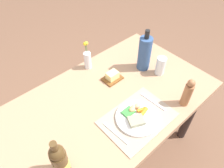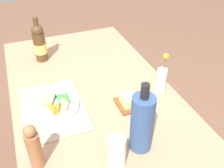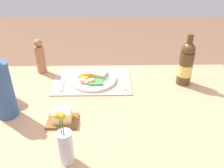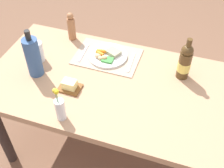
{
  "view_description": "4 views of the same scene",
  "coord_description": "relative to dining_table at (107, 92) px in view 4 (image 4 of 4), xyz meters",
  "views": [
    {
      "loc": [
        -0.51,
        -0.65,
        1.75
      ],
      "look_at": [
        0.09,
        0.03,
        0.8
      ],
      "focal_mm": 33.62,
      "sensor_mm": 36.0,
      "label": 1
    },
    {
      "loc": [
        1.05,
        -0.3,
        1.54
      ],
      "look_at": [
        0.07,
        0.09,
        0.78
      ],
      "focal_mm": 41.1,
      "sensor_mm": 36.0,
      "label": 2
    },
    {
      "loc": [
        -0.01,
        0.94,
        1.39
      ],
      "look_at": [
        -0.03,
        -0.03,
        0.81
      ],
      "focal_mm": 38.88,
      "sensor_mm": 36.0,
      "label": 3
    },
    {
      "loc": [
        -0.43,
        1.17,
        1.93
      ],
      "look_at": [
        -0.05,
        0.03,
        0.73
      ],
      "focal_mm": 46.52,
      "sensor_mm": 36.0,
      "label": 4
    }
  ],
  "objects": [
    {
      "name": "ground_plane",
      "position": [
        0.0,
        0.0,
        -0.62
      ],
      "size": [
        8.0,
        8.0,
        0.0
      ],
      "primitive_type": "plane",
      "color": "brown"
    },
    {
      "name": "dining_table",
      "position": [
        0.0,
        0.0,
        0.0
      ],
      "size": [
        1.47,
        0.82,
        0.71
      ],
      "color": "tan",
      "rests_on": "ground_plane"
    },
    {
      "name": "wine_bottle",
      "position": [
        -0.42,
        -0.19,
        0.21
      ],
      "size": [
        0.08,
        0.08,
        0.28
      ],
      "color": "#4F381B",
      "rests_on": "dining_table"
    },
    {
      "name": "pepper_mill",
      "position": [
        0.37,
        -0.33,
        0.19
      ],
      "size": [
        0.05,
        0.05,
        0.2
      ],
      "color": "#9D653E",
      "rests_on": "dining_table"
    },
    {
      "name": "water_tumbler",
      "position": [
        0.48,
        -0.05,
        0.15
      ],
      "size": [
        0.07,
        0.07,
        0.14
      ],
      "color": "silver",
      "rests_on": "dining_table"
    },
    {
      "name": "cooler_bottle",
      "position": [
        0.43,
        0.07,
        0.22
      ],
      "size": [
        0.09,
        0.09,
        0.31
      ],
      "color": "#345484",
      "rests_on": "dining_table"
    },
    {
      "name": "placemat",
      "position": [
        0.07,
        -0.22,
        0.09
      ],
      "size": [
        0.42,
        0.3,
        0.01
      ],
      "primitive_type": "cube",
      "color": "tan",
      "rests_on": "dining_table"
    },
    {
      "name": "fork",
      "position": [
        -0.09,
        -0.21,
        0.1
      ],
      "size": [
        0.03,
        0.19,
        0.0
      ],
      "primitive_type": "cube",
      "rotation": [
        0.0,
        0.0,
        0.07
      ],
      "color": "silver",
      "rests_on": "placemat"
    },
    {
      "name": "knife",
      "position": [
        0.23,
        -0.2,
        0.1
      ],
      "size": [
        0.03,
        0.19,
        0.0
      ],
      "primitive_type": "cube",
      "rotation": [
        0.0,
        0.0,
        0.05
      ],
      "color": "silver",
      "rests_on": "placemat"
    },
    {
      "name": "flower_vase",
      "position": [
        0.13,
        0.34,
        0.17
      ],
      "size": [
        0.05,
        0.05,
        0.22
      ],
      "color": "silver",
      "rests_on": "dining_table"
    },
    {
      "name": "dinner_plate",
      "position": [
        0.07,
        -0.22,
        0.11
      ],
      "size": [
        0.26,
        0.26,
        0.04
      ],
      "color": "silver",
      "rests_on": "placemat"
    },
    {
      "name": "butter_dish",
      "position": [
        0.18,
        0.13,
        0.12
      ],
      "size": [
        0.13,
        0.1,
        0.06
      ],
      "color": "brown",
      "rests_on": "dining_table"
    }
  ]
}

